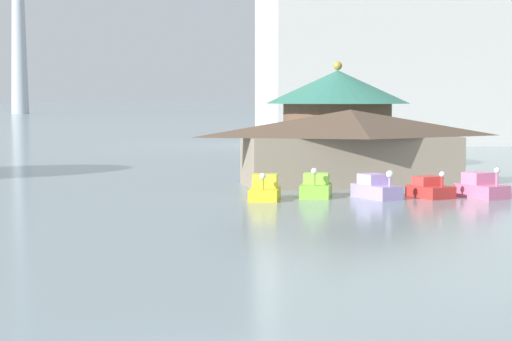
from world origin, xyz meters
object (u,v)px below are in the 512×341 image
pedal_boat_yellow (265,190)px  pedal_boat_pink (481,188)px  background_building_block (396,31)px  pedal_boat_lime (316,188)px  pedal_boat_red (430,189)px  boathouse (350,145)px  pedal_boat_lavender (376,188)px  green_roof_pavilion (337,112)px

pedal_boat_yellow → pedal_boat_pink: size_ratio=0.89×
background_building_block → pedal_boat_lime: bearing=-112.7°
pedal_boat_red → boathouse: size_ratio=0.20×
pedal_boat_lavender → green_roof_pavilion: (3.89, 22.55, 3.77)m
pedal_boat_lime → boathouse: 7.68m
pedal_boat_red → pedal_boat_pink: 2.79m
green_roof_pavilion → background_building_block: 37.93m
pedal_boat_pink → pedal_boat_red: bearing=-118.6°
pedal_boat_lime → pedal_boat_lavender: (3.06, -1.04, 0.00)m
pedal_boat_red → pedal_boat_yellow: bearing=-110.7°
background_building_block → pedal_boat_pink: bearing=-104.0°
boathouse → green_roof_pavilion: (3.21, 15.09, 1.85)m
pedal_boat_lime → green_roof_pavilion: size_ratio=0.24×
pedal_boat_yellow → pedal_boat_lavender: 6.04m
pedal_boat_yellow → pedal_boat_lime: pedal_boat_lime is taller
pedal_boat_lime → pedal_boat_red: size_ratio=1.00×
pedal_boat_yellow → pedal_boat_pink: bearing=102.0°
pedal_boat_red → green_roof_pavilion: (0.89, 22.73, 3.84)m
pedal_boat_red → pedal_boat_pink: pedal_boat_pink is taller
pedal_boat_pink → background_building_block: size_ratio=0.10×
pedal_boat_lime → pedal_boat_pink: bearing=98.3°
pedal_boat_lime → pedal_boat_lavender: size_ratio=0.86×
pedal_boat_lime → pedal_boat_lavender: pedal_boat_lime is taller
background_building_block → boathouse: bearing=-111.6°
boathouse → background_building_block: (19.18, 48.32, 10.77)m
pedal_boat_lime → pedal_boat_lavender: bearing=90.3°
pedal_boat_yellow → pedal_boat_lime: size_ratio=1.00×
pedal_boat_yellow → pedal_boat_pink: pedal_boat_pink is taller
pedal_boat_lime → pedal_boat_yellow: bearing=-56.1°
pedal_boat_lime → pedal_boat_pink: size_ratio=0.88×
pedal_boat_red → green_roof_pavilion: bearing=159.7°
green_roof_pavilion → pedal_boat_lavender: bearing=-99.8°
pedal_boat_pink → green_roof_pavilion: (-1.87, 23.18, 3.76)m
pedal_boat_yellow → background_building_block: size_ratio=0.09×
green_roof_pavilion → background_building_block: background_building_block is taller
pedal_boat_yellow → pedal_boat_lavender: bearing=103.9°
pedal_boat_lavender → background_building_block: (19.85, 55.78, 12.69)m
background_building_block → pedal_boat_yellow: bearing=-115.0°
pedal_boat_pink → green_roof_pavilion: size_ratio=0.27×
pedal_boat_red → pedal_boat_pink: size_ratio=0.89×
pedal_boat_pink → boathouse: (-5.08, 8.09, 1.92)m
pedal_boat_pink → background_building_block: background_building_block is taller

